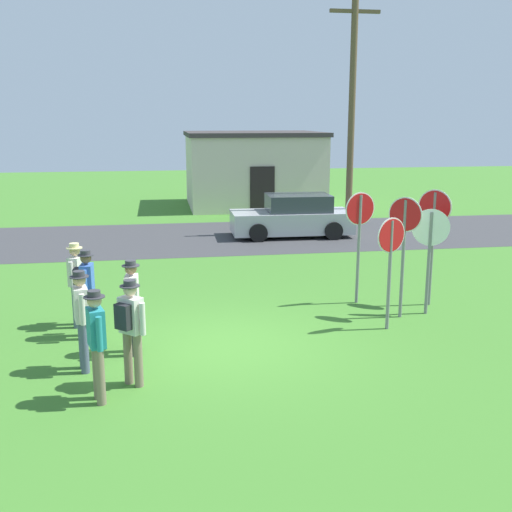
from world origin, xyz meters
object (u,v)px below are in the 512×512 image
at_px(stop_sign_rear_right, 430,242).
at_px(person_with_sunhat, 86,287).
at_px(parked_car_on_street, 293,217).
at_px(person_in_teal, 82,315).
at_px(utility_pole, 352,113).
at_px(person_in_dark_shirt, 131,325).
at_px(person_in_blue, 132,301).
at_px(stop_sign_nearest, 359,228).
at_px(stop_sign_low_front, 433,227).
at_px(person_near_signs, 76,280).
at_px(stop_sign_center_cluster, 404,236).
at_px(person_on_left, 97,340).
at_px(stop_sign_leaning_left, 390,254).

distance_m(stop_sign_rear_right, person_with_sunhat, 7.16).
distance_m(parked_car_on_street, person_in_teal, 12.85).
bearing_deg(stop_sign_rear_right, utility_pole, 82.62).
height_order(person_in_dark_shirt, person_in_teal, same).
relative_size(stop_sign_rear_right, person_in_blue, 1.33).
xyz_separation_m(stop_sign_nearest, stop_sign_low_front, (1.59, -0.39, 0.06)).
bearing_deg(person_near_signs, person_in_dark_shirt, -68.85).
distance_m(person_with_sunhat, person_near_signs, 0.77).
bearing_deg(stop_sign_center_cluster, stop_sign_nearest, 117.35).
relative_size(parked_car_on_street, person_near_signs, 2.49).
distance_m(utility_pole, person_near_signs, 13.08).
xyz_separation_m(stop_sign_low_front, person_in_dark_shirt, (-6.54, -3.35, -0.81)).
distance_m(person_in_blue, person_with_sunhat, 1.35).
height_order(stop_sign_rear_right, person_on_left, stop_sign_rear_right).
relative_size(utility_pole, person_in_dark_shirt, 4.82).
bearing_deg(utility_pole, person_near_signs, -133.13).
bearing_deg(stop_sign_rear_right, parked_car_on_street, 95.68).
distance_m(utility_pole, stop_sign_center_cluster, 10.24).
bearing_deg(stop_sign_low_front, person_in_teal, -160.45).
distance_m(stop_sign_nearest, stop_sign_center_cluster, 1.28).
height_order(stop_sign_center_cluster, person_near_signs, stop_sign_center_cluster).
xyz_separation_m(stop_sign_leaning_left, person_with_sunhat, (-5.92, 0.46, -0.54)).
height_order(stop_sign_leaning_left, person_in_dark_shirt, stop_sign_leaning_left).
relative_size(stop_sign_rear_right, person_with_sunhat, 1.33).
bearing_deg(person_in_blue, stop_sign_low_front, 16.68).
bearing_deg(stop_sign_rear_right, person_with_sunhat, -177.05).
relative_size(stop_sign_low_front, stop_sign_leaning_left, 1.16).
bearing_deg(stop_sign_nearest, stop_sign_center_cluster, -62.65).
bearing_deg(stop_sign_nearest, person_on_left, -141.99).
bearing_deg(person_in_dark_shirt, person_in_teal, 138.74).
xyz_separation_m(stop_sign_rear_right, person_with_sunhat, (-7.12, -0.37, -0.58)).
distance_m(utility_pole, person_with_sunhat, 13.42).
height_order(stop_sign_nearest, person_in_teal, stop_sign_nearest).
bearing_deg(person_in_dark_shirt, stop_sign_rear_right, 23.90).
distance_m(utility_pole, stop_sign_rear_right, 10.05).
relative_size(person_near_signs, person_in_teal, 1.00).
distance_m(stop_sign_rear_right, person_near_signs, 7.43).
height_order(utility_pole, person_near_signs, utility_pole).
relative_size(utility_pole, person_on_left, 4.82).
bearing_deg(stop_sign_center_cluster, person_near_signs, 175.80).
relative_size(parked_car_on_street, stop_sign_center_cluster, 1.67).
xyz_separation_m(stop_sign_center_cluster, person_on_left, (-6.02, -3.11, -0.78)).
distance_m(stop_sign_leaning_left, person_with_sunhat, 5.96).
bearing_deg(stop_sign_rear_right, stop_sign_center_cluster, -167.30).
relative_size(stop_sign_center_cluster, person_near_signs, 1.49).
bearing_deg(stop_sign_low_front, stop_sign_leaning_left, -137.33).
distance_m(person_in_dark_shirt, person_near_signs, 3.32).
xyz_separation_m(utility_pole, person_with_sunhat, (-8.36, -9.94, -3.37)).
height_order(stop_sign_leaning_left, person_in_teal, stop_sign_leaning_left).
bearing_deg(utility_pole, person_on_left, -121.68).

